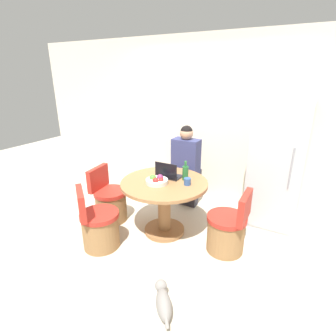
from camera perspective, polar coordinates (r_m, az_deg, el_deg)
name	(u,v)px	position (r m, az deg, el deg)	size (l,w,h in m)	color
ground_plane	(159,240)	(3.52, -1.95, -15.33)	(12.00, 12.00, 0.00)	beige
wall_back	(207,122)	(4.30, 8.43, 9.96)	(7.00, 0.06, 2.60)	beige
refrigerator	(276,165)	(3.81, 22.54, 0.53)	(0.66, 0.64, 1.73)	silver
dining_table	(164,197)	(3.42, -0.82, -6.32)	(1.11, 1.11, 0.74)	olive
chair_left_side	(110,202)	(3.91, -12.51, -7.33)	(0.48, 0.47, 0.79)	olive
chair_right_side	(227,231)	(3.27, 12.79, -13.17)	(0.47, 0.47, 0.79)	olive
chair_near_left_corner	(99,227)	(3.37, -14.79, -12.30)	(0.54, 0.54, 0.79)	olive
person_seated	(187,165)	(4.00, 4.14, 0.76)	(0.40, 0.37, 1.33)	#2D2D38
laptop	(168,174)	(3.43, 0.07, -1.37)	(0.31, 0.21, 0.22)	#232328
fruit_bowl	(157,181)	(3.26, -2.44, -2.75)	(0.28, 0.28, 0.10)	beige
coffee_cup	(187,182)	(3.22, 4.23, -2.95)	(0.09, 0.09, 0.09)	#2D4C84
bottle	(185,173)	(3.35, 3.80, -1.00)	(0.08, 0.08, 0.25)	#23602D
cat	(163,302)	(2.64, -1.03, -27.14)	(0.33, 0.40, 0.19)	gray
handbag	(94,226)	(3.68, -15.85, -12.09)	(0.30, 0.14, 0.26)	#232328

